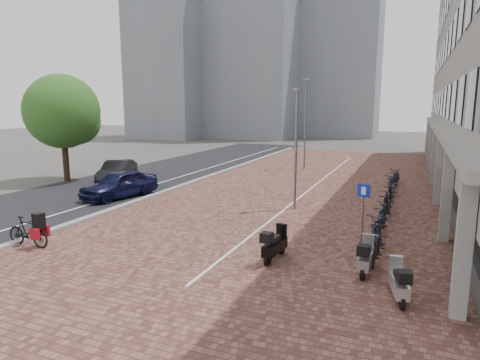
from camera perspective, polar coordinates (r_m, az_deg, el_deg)
name	(u,v)px	position (r m, az deg, el deg)	size (l,w,h in m)	color
ground	(175,244)	(15.17, -8.90, -8.58)	(140.00, 140.00, 0.00)	#474442
plaza_brick	(310,187)	(25.30, 9.48, -0.96)	(14.50, 42.00, 0.04)	brown
street_asphalt	(154,175)	(29.75, -11.59, 0.63)	(8.00, 50.00, 0.03)	black
curb	(204,178)	(27.75, -4.93, 0.26)	(0.35, 42.00, 0.14)	gray
lane_line	(179,177)	(28.67, -8.29, 0.41)	(0.12, 44.00, 0.00)	white
parking_line	(313,187)	(25.25, 9.92, -0.94)	(0.10, 30.00, 0.00)	white
bg_towers	(263,43)	(65.58, 3.12, 18.20)	(33.00, 23.00, 32.00)	gray
car_navy	(119,184)	(22.96, -16.13, -0.55)	(1.72, 4.27, 1.45)	black
car_dark	(117,171)	(27.65, -16.40, 1.15)	(1.47, 4.21, 1.39)	black
hero_bike	(28,231)	(16.27, -26.98, -6.26)	(1.78, 0.53, 1.25)	black
scooter_front	(366,256)	(12.85, 16.78, -9.91)	(0.48, 1.55, 1.06)	#99999E
scooter_mid	(275,244)	(13.36, 4.78, -8.67)	(0.49, 1.58, 1.08)	black
scooter_back	(399,281)	(11.47, 20.88, -12.78)	(0.46, 1.48, 1.02)	#B2B3B7
parking_sign	(363,205)	(15.18, 16.44, -3.28)	(0.44, 0.17, 2.16)	slate
lamp_near	(296,151)	(19.43, 7.63, 3.98)	(0.12, 0.12, 5.55)	slate
lamp_far	(305,125)	(31.98, 8.89, 7.41)	(0.12, 0.12, 6.71)	gray
street_tree	(65,114)	(28.89, -22.75, 8.34)	(4.65, 4.65, 6.77)	#382619
bike_row	(388,200)	(20.57, 19.55, -2.55)	(1.08, 15.81, 1.05)	black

